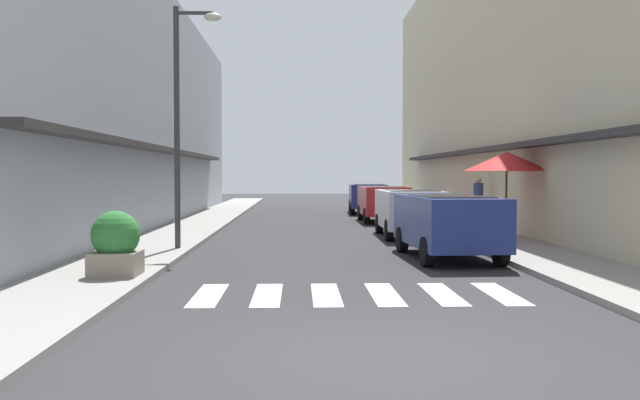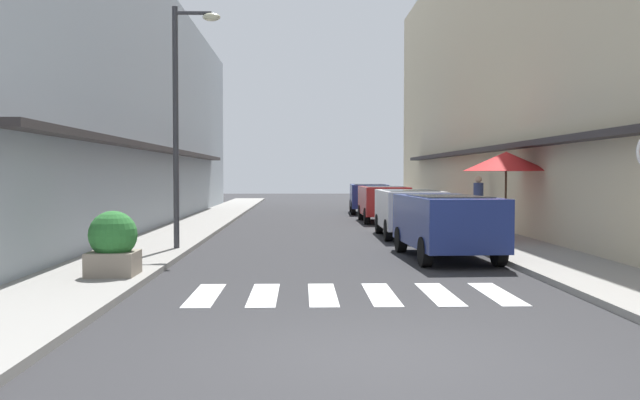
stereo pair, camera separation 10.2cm
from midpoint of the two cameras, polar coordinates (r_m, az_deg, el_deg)
ground_plane at (r=24.17m, az=0.28°, el=-2.53°), size 91.80×91.80×0.00m
sidewalk_left at (r=24.45m, az=-10.79°, el=-2.37°), size 2.22×58.42×0.12m
sidewalk_right at (r=24.78m, az=11.21°, el=-2.31°), size 2.22×58.42×0.12m
building_row_left at (r=26.36m, az=-18.32°, el=7.54°), size 5.50×39.55×9.00m
building_row_right at (r=27.07m, az=18.35°, el=10.42°), size 5.50×39.55×11.84m
crosswalk at (r=11.46m, az=2.63°, el=-7.71°), size 5.20×2.20×0.01m
parked_car_near at (r=16.40m, az=10.21°, el=-1.54°), size 1.95×4.31×1.47m
parked_car_mid at (r=21.85m, az=7.19°, el=-0.62°), size 1.85×4.08×1.47m
parked_car_far at (r=28.60m, az=5.06°, el=0.03°), size 1.81×3.97×1.47m
parked_car_distant at (r=34.79m, az=3.83°, el=0.41°), size 1.96×4.21×1.47m
street_lamp at (r=17.78m, az=-11.22°, el=7.77°), size 1.19×0.28×5.97m
cafe_umbrella at (r=20.58m, az=14.84°, el=3.03°), size 2.44×2.44×2.48m
planter_corner at (r=13.25m, az=-16.55°, el=-3.46°), size 0.88×0.88×1.18m
pedestrian_walking_near at (r=24.88m, az=12.68°, el=-0.01°), size 0.34×0.34×1.77m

